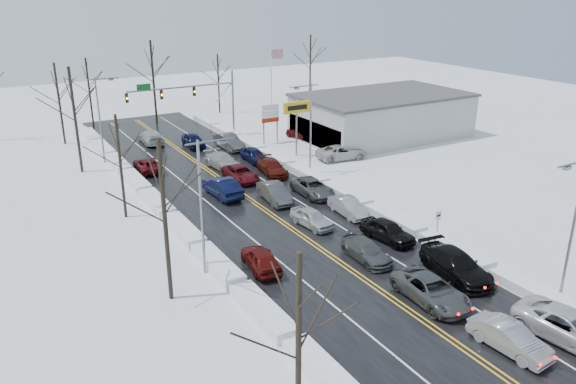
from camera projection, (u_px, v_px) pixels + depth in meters
ground at (286, 225)px, 44.20m from camera, size 160.00×160.00×0.00m
road_surface at (274, 216)px, 45.82m from camera, size 14.00×84.00×0.01m
snow_bank_left at (186, 236)px, 42.25m from camera, size 1.45×72.00×0.70m
snow_bank_right at (350, 200)px, 49.40m from camera, size 1.45×72.00×0.70m
traffic_signal_mast at (194, 95)px, 66.61m from camera, size 13.28×0.39×8.00m
tires_plus_sign at (297, 111)px, 60.37m from camera, size 3.20×0.34×6.00m
used_vehicles_sign at (270, 116)px, 65.83m from camera, size 2.20×0.22×4.65m
speed_limit_sign at (438, 220)px, 41.00m from camera, size 0.55×0.09×2.35m
flagpole at (272, 81)px, 73.60m from camera, size 1.87×1.20×10.00m
dealership_building at (382, 115)px, 69.15m from camera, size 20.40×12.40×5.30m
streetlight_se at (572, 220)px, 31.66m from camera, size 3.20×0.25×9.00m
streetlight_ne at (309, 122)px, 54.37m from camera, size 3.20×0.25×9.00m
streetlight_sw at (204, 197)px, 35.21m from camera, size 3.20×0.25×9.00m
streetlight_nw at (101, 113)px, 57.91m from camera, size 3.20×0.25×9.00m
tree_left_a at (299, 319)px, 20.62m from camera, size 3.60×3.60×9.00m
tree_left_b at (162, 190)px, 31.50m from camera, size 4.00×4.00×10.00m
tree_left_c at (119, 147)px, 43.68m from camera, size 3.40×3.40×8.50m
tree_left_d at (73, 100)px, 54.22m from camera, size 4.20×4.20×10.50m
tree_left_e at (57, 88)px, 64.38m from camera, size 3.80×3.80×9.50m
tree_far_b at (88, 79)px, 72.44m from camera, size 3.60×3.60×9.00m
tree_far_c at (152, 66)px, 74.09m from camera, size 4.40×4.40×11.00m
tree_far_d at (218, 72)px, 80.62m from camera, size 3.40×3.40×8.50m
tree_far_e at (310, 55)px, 88.06m from camera, size 4.20×4.20×10.50m
queued_car_1 at (508, 350)px, 29.14m from camera, size 1.89×4.49×1.44m
queued_car_2 at (430, 301)px, 33.61m from camera, size 2.75×5.53×1.50m
queued_car_3 at (366, 259)px, 38.69m from camera, size 2.04×4.63×1.32m
queued_car_4 at (312, 226)px, 44.01m from camera, size 2.11×4.27×1.40m
queued_car_5 at (275, 201)px, 49.07m from camera, size 2.03×4.84×1.56m
queued_car_6 at (241, 180)px, 54.30m from camera, size 2.39×5.00×1.38m
queued_car_7 at (223, 168)px, 57.85m from camera, size 2.50×5.37×1.52m
queued_car_8 at (194, 147)px, 65.39m from camera, size 2.01×4.60×1.54m
queued_car_10 at (568, 340)px, 29.93m from camera, size 3.49×6.19×1.63m
queued_car_11 at (455, 276)px, 36.46m from camera, size 3.00×6.00×1.67m
queued_car_12 at (387, 240)px, 41.62m from camera, size 2.41×4.73×1.54m
queued_car_13 at (348, 215)px, 46.19m from camera, size 1.72×4.36×1.41m
queued_car_14 at (312, 195)px, 50.52m from camera, size 2.56×5.21×1.42m
queued_car_15 at (272, 174)px, 56.02m from camera, size 2.61×5.16×1.44m
queued_car_16 at (254, 162)px, 59.96m from camera, size 1.86×4.39×1.48m
queued_car_17 at (229, 149)px, 64.66m from camera, size 2.00×5.19×1.69m
oncoming_car_0 at (223, 196)px, 50.26m from camera, size 2.03×5.30×1.72m
oncoming_car_1 at (148, 171)px, 56.93m from camera, size 2.51×4.98×1.35m
oncoming_car_2 at (151, 143)px, 66.91m from camera, size 2.51×5.61×1.60m
oncoming_car_3 at (261, 269)px, 37.41m from camera, size 2.34×4.58×1.49m
parked_car_0 at (341, 159)px, 60.85m from camera, size 5.85×3.29×1.54m
parked_car_1 at (345, 148)px, 65.05m from camera, size 2.48×4.88×1.36m
parked_car_2 at (303, 139)px, 68.76m from camera, size 2.62×5.19×1.69m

